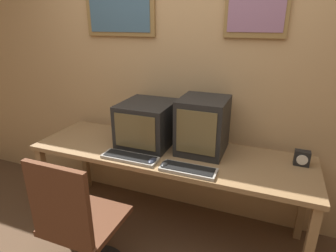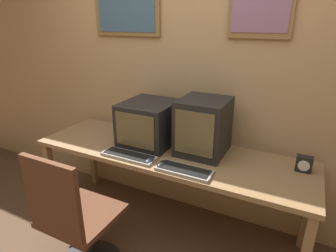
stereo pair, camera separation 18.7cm
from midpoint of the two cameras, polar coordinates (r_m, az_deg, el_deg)
wall_back at (r=2.45m, az=6.66°, el=10.60°), size 8.00×0.08×2.60m
desk at (r=2.29m, az=2.36°, el=-6.80°), size 2.23×0.66×0.75m
monitor_left at (r=2.35m, az=-1.53°, el=0.63°), size 0.42×0.45×0.36m
monitor_right at (r=2.19m, az=9.61°, el=-0.13°), size 0.36×0.39×0.43m
keyboard_main at (r=2.16m, az=-5.50°, el=-6.10°), size 0.44×0.14×0.03m
keyboard_side at (r=1.97m, az=6.04°, el=-9.00°), size 0.40×0.15×0.03m
mouse_near_keyboard at (r=2.02m, az=1.42°, el=-7.79°), size 0.06×0.12×0.04m
mouse_far_corner at (r=2.07m, az=-1.15°, el=-7.11°), size 0.06×0.10×0.04m
desk_clock at (r=2.20m, az=28.15°, el=-6.87°), size 0.11×0.06×0.11m
office_chair at (r=2.09m, az=-15.62°, el=-19.04°), size 0.49×0.49×0.99m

